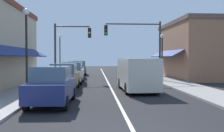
# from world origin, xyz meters

# --- Properties ---
(ground_plane) EXTENTS (80.00, 80.00, 0.00)m
(ground_plane) POSITION_xyz_m (0.00, 18.00, 0.00)
(ground_plane) COLOR black
(sidewalk_left) EXTENTS (2.60, 56.00, 0.12)m
(sidewalk_left) POSITION_xyz_m (-5.50, 18.00, 0.06)
(sidewalk_left) COLOR #A39E99
(sidewalk_left) RESTS_ON ground
(sidewalk_right) EXTENTS (2.60, 56.00, 0.12)m
(sidewalk_right) POSITION_xyz_m (5.50, 18.00, 0.06)
(sidewalk_right) COLOR gray
(sidewalk_right) RESTS_ON ground
(lane_center_stripe) EXTENTS (0.14, 52.00, 0.01)m
(lane_center_stripe) POSITION_xyz_m (0.00, 18.00, 0.00)
(lane_center_stripe) COLOR silver
(lane_center_stripe) RESTS_ON ground
(storefront_right_block) EXTENTS (5.49, 10.20, 5.92)m
(storefront_right_block) POSITION_xyz_m (8.88, 20.00, 2.96)
(storefront_right_block) COLOR #9E6B4C
(storefront_right_block) RESTS_ON ground
(parked_car_nearest_left) EXTENTS (1.88, 4.15, 1.77)m
(parked_car_nearest_left) POSITION_xyz_m (-3.07, 5.66, 0.88)
(parked_car_nearest_left) COLOR navy
(parked_car_nearest_left) RESTS_ON ground
(parked_car_second_left) EXTENTS (1.82, 4.12, 1.77)m
(parked_car_second_left) POSITION_xyz_m (-3.18, 10.92, 0.88)
(parked_car_second_left) COLOR brown
(parked_car_second_left) RESTS_ON ground
(parked_car_third_left) EXTENTS (1.81, 4.11, 1.77)m
(parked_car_third_left) POSITION_xyz_m (-3.03, 15.47, 0.88)
(parked_car_third_left) COLOR silver
(parked_car_third_left) RESTS_ON ground
(parked_car_far_left) EXTENTS (1.87, 4.14, 1.77)m
(parked_car_far_left) POSITION_xyz_m (-3.20, 20.66, 0.88)
(parked_car_far_left) COLOR #B7BABF
(parked_car_far_left) RESTS_ON ground
(parked_car_distant_left) EXTENTS (1.88, 4.15, 1.77)m
(parked_car_distant_left) POSITION_xyz_m (-3.14, 25.81, 0.88)
(parked_car_distant_left) COLOR #4C5156
(parked_car_distant_left) RESTS_ON ground
(van_in_lane) EXTENTS (2.12, 5.23, 2.12)m
(van_in_lane) POSITION_xyz_m (1.58, 10.18, 1.15)
(van_in_lane) COLOR beige
(van_in_lane) RESTS_ON ground
(traffic_signal_mast_arm) EXTENTS (5.20, 0.50, 5.45)m
(traffic_signal_mast_arm) POSITION_xyz_m (2.97, 16.72, 3.75)
(traffic_signal_mast_arm) COLOR #333333
(traffic_signal_mast_arm) RESTS_ON ground
(traffic_signal_left_corner) EXTENTS (3.41, 0.50, 5.30)m
(traffic_signal_left_corner) POSITION_xyz_m (-3.64, 17.57, 3.53)
(traffic_signal_left_corner) COLOR #333333
(traffic_signal_left_corner) RESTS_ON ground
(street_lamp_left_near) EXTENTS (0.36, 0.36, 4.81)m
(street_lamp_left_near) POSITION_xyz_m (-4.82, 7.92, 3.24)
(street_lamp_left_near) COLOR black
(street_lamp_left_near) RESTS_ON ground
(street_lamp_right_mid) EXTENTS (0.36, 0.36, 4.26)m
(street_lamp_right_mid) POSITION_xyz_m (4.83, 16.13, 2.92)
(street_lamp_right_mid) COLOR black
(street_lamp_right_mid) RESTS_ON ground
(street_lamp_left_far) EXTENTS (0.36, 0.36, 4.82)m
(street_lamp_left_far) POSITION_xyz_m (-5.19, 23.58, 3.24)
(street_lamp_left_far) COLOR black
(street_lamp_left_far) RESTS_ON ground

